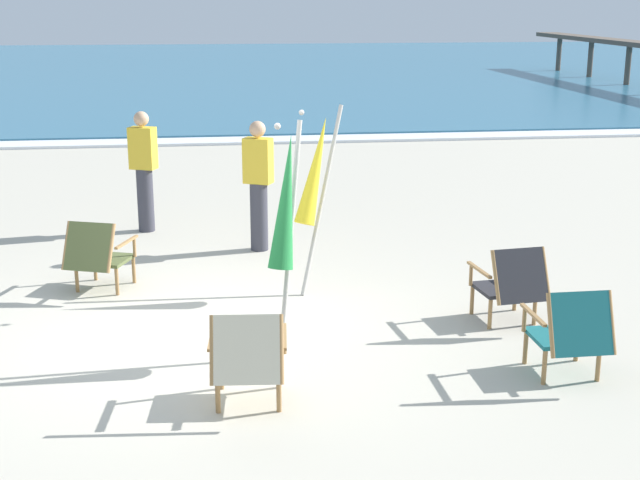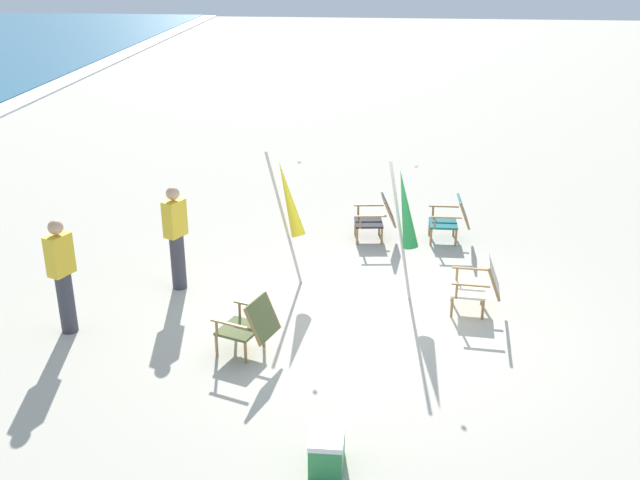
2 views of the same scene
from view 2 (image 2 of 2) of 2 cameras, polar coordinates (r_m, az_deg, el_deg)
name	(u,v)px [view 2 (image 2 of 2)]	position (r m, az deg, el deg)	size (l,w,h in m)	color
ground_plane	(362,320)	(10.65, 3.23, -6.07)	(80.00, 80.00, 0.00)	#B7AF9E
beach_chair_front_left	(378,217)	(13.22, 4.42, 1.79)	(0.65, 0.77, 0.80)	#28282D
beach_chair_front_right	(479,284)	(10.89, 12.06, -3.33)	(0.64, 0.73, 0.81)	beige
beach_chair_back_right	(452,218)	(13.32, 10.05, 1.67)	(0.60, 0.70, 0.81)	#196066
beach_chair_far_center	(250,324)	(9.66, -5.35, -6.42)	(0.78, 0.87, 0.80)	#515B33
umbrella_furled_green	(405,211)	(10.82, 6.52, 2.25)	(0.42, 0.52, 2.09)	#B7B2A8
umbrella_furled_yellow	(289,200)	(11.38, -2.40, 3.05)	(0.65, 0.73, 1.99)	#B7B2A8
person_near_chairs	(62,275)	(10.54, -19.03, -2.57)	(0.39, 0.31, 1.63)	#383842
person_by_waterline	(176,237)	(11.41, -10.90, 0.22)	(0.39, 0.33, 1.63)	#383842
cooler_box	(327,450)	(7.90, 0.53, -15.68)	(0.49, 0.35, 0.40)	#338C4C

